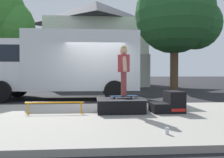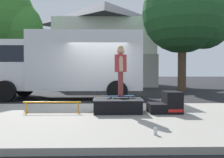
{
  "view_description": "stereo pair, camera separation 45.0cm",
  "coord_description": "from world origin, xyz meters",
  "px_view_note": "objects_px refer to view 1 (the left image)",
  "views": [
    {
      "loc": [
        -0.12,
        -8.91,
        1.22
      ],
      "look_at": [
        0.53,
        -0.88,
        1.01
      ],
      "focal_mm": 37.88,
      "sensor_mm": 36.0,
      "label": 1
    },
    {
      "loc": [
        0.33,
        -8.93,
        1.22
      ],
      "look_at": [
        0.53,
        -0.88,
        1.01
      ],
      "focal_mm": 37.88,
      "sensor_mm": 36.0,
      "label": 2
    }
  ],
  "objects_px": {
    "skater_kid": "(124,66)",
    "box_truck": "(61,63)",
    "skate_box": "(121,105)",
    "soda_can": "(167,131)",
    "street_tree_main": "(179,16)",
    "skateboard": "(124,96)",
    "grind_rail": "(55,105)",
    "kicker_ramp": "(169,103)"
  },
  "relations": [
    {
      "from": "skate_box",
      "to": "skateboard",
      "type": "relative_size",
      "value": 1.62
    },
    {
      "from": "street_tree_main",
      "to": "skater_kid",
      "type": "bearing_deg",
      "value": -118.09
    },
    {
      "from": "soda_can",
      "to": "box_truck",
      "type": "height_order",
      "value": "box_truck"
    },
    {
      "from": "skateboard",
      "to": "skater_kid",
      "type": "relative_size",
      "value": 0.58
    },
    {
      "from": "kicker_ramp",
      "to": "grind_rail",
      "type": "distance_m",
      "value": 3.16
    },
    {
      "from": "street_tree_main",
      "to": "skateboard",
      "type": "bearing_deg",
      "value": -118.09
    },
    {
      "from": "soda_can",
      "to": "box_truck",
      "type": "xyz_separation_m",
      "value": [
        -2.78,
        7.01,
        1.52
      ]
    },
    {
      "from": "skate_box",
      "to": "skater_kid",
      "type": "distance_m",
      "value": 1.07
    },
    {
      "from": "skater_kid",
      "to": "street_tree_main",
      "type": "xyz_separation_m",
      "value": [
        5.16,
        9.67,
        3.79
      ]
    },
    {
      "from": "skate_box",
      "to": "grind_rail",
      "type": "distance_m",
      "value": 1.79
    },
    {
      "from": "skate_box",
      "to": "soda_can",
      "type": "xyz_separation_m",
      "value": [
        0.56,
        -2.34,
        -0.15
      ]
    },
    {
      "from": "kicker_ramp",
      "to": "skateboard",
      "type": "distance_m",
      "value": 1.3
    },
    {
      "from": "kicker_ramp",
      "to": "grind_rail",
      "type": "bearing_deg",
      "value": 179.72
    },
    {
      "from": "skateboard",
      "to": "box_truck",
      "type": "xyz_separation_m",
      "value": [
        -2.31,
        4.63,
        1.13
      ]
    },
    {
      "from": "soda_can",
      "to": "skater_kid",
      "type": "bearing_deg",
      "value": 101.19
    },
    {
      "from": "skate_box",
      "to": "skater_kid",
      "type": "height_order",
      "value": "skater_kid"
    },
    {
      "from": "skate_box",
      "to": "soda_can",
      "type": "relative_size",
      "value": 10.36
    },
    {
      "from": "skater_kid",
      "to": "street_tree_main",
      "type": "bearing_deg",
      "value": 61.91
    },
    {
      "from": "soda_can",
      "to": "grind_rail",
      "type": "bearing_deg",
      "value": 135.0
    },
    {
      "from": "soda_can",
      "to": "box_truck",
      "type": "relative_size",
      "value": 0.02
    },
    {
      "from": "box_truck",
      "to": "grind_rail",
      "type": "bearing_deg",
      "value": -84.74
    },
    {
      "from": "skate_box",
      "to": "street_tree_main",
      "type": "bearing_deg",
      "value": 61.63
    },
    {
      "from": "skate_box",
      "to": "soda_can",
      "type": "bearing_deg",
      "value": -76.57
    },
    {
      "from": "skate_box",
      "to": "kicker_ramp",
      "type": "distance_m",
      "value": 1.37
    },
    {
      "from": "street_tree_main",
      "to": "skate_box",
      "type": "bearing_deg",
      "value": -118.37
    },
    {
      "from": "skate_box",
      "to": "grind_rail",
      "type": "height_order",
      "value": "skate_box"
    },
    {
      "from": "skate_box",
      "to": "grind_rail",
      "type": "relative_size",
      "value": 0.83
    },
    {
      "from": "kicker_ramp",
      "to": "skater_kid",
      "type": "relative_size",
      "value": 0.63
    },
    {
      "from": "grind_rail",
      "to": "skater_kid",
      "type": "height_order",
      "value": "skater_kid"
    },
    {
      "from": "grind_rail",
      "to": "soda_can",
      "type": "distance_m",
      "value": 3.33
    },
    {
      "from": "skater_kid",
      "to": "box_truck",
      "type": "height_order",
      "value": "box_truck"
    },
    {
      "from": "grind_rail",
      "to": "street_tree_main",
      "type": "relative_size",
      "value": 0.19
    },
    {
      "from": "kicker_ramp",
      "to": "grind_rail",
      "type": "xyz_separation_m",
      "value": [
        -3.16,
        0.02,
        -0.0
      ]
    },
    {
      "from": "skate_box",
      "to": "soda_can",
      "type": "distance_m",
      "value": 2.41
    },
    {
      "from": "skater_kid",
      "to": "skateboard",
      "type": "bearing_deg",
      "value": 97.13
    },
    {
      "from": "soda_can",
      "to": "street_tree_main",
      "type": "height_order",
      "value": "street_tree_main"
    },
    {
      "from": "soda_can",
      "to": "box_truck",
      "type": "distance_m",
      "value": 7.69
    },
    {
      "from": "skater_kid",
      "to": "soda_can",
      "type": "height_order",
      "value": "skater_kid"
    },
    {
      "from": "skate_box",
      "to": "box_truck",
      "type": "height_order",
      "value": "box_truck"
    },
    {
      "from": "skate_box",
      "to": "skateboard",
      "type": "height_order",
      "value": "skateboard"
    },
    {
      "from": "kicker_ramp",
      "to": "box_truck",
      "type": "height_order",
      "value": "box_truck"
    },
    {
      "from": "skateboard",
      "to": "grind_rail",
      "type": "bearing_deg",
      "value": -179.01
    }
  ]
}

